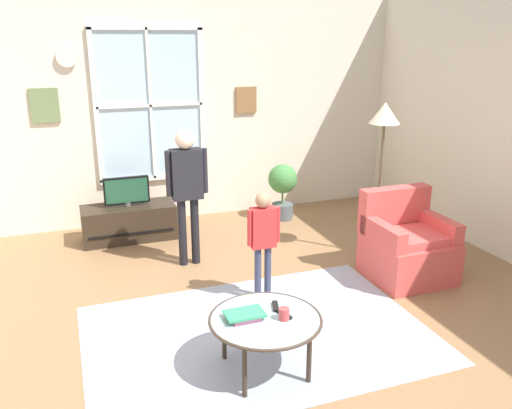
% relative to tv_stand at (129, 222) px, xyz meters
% --- Properties ---
extents(ground_plane, '(6.54, 6.96, 0.02)m').
position_rel_tv_stand_xyz_m(ground_plane, '(0.78, -2.59, -0.22)').
color(ground_plane, olive).
extents(back_wall, '(5.94, 0.17, 2.94)m').
position_rel_tv_stand_xyz_m(back_wall, '(0.77, 0.64, 1.26)').
color(back_wall, beige).
rests_on(back_wall, ground_plane).
extents(area_rug, '(2.76, 1.93, 0.01)m').
position_rel_tv_stand_xyz_m(area_rug, '(0.71, -2.55, -0.20)').
color(area_rug, '#999EAD').
rests_on(area_rug, ground_plane).
extents(tv_stand, '(1.08, 0.47, 0.42)m').
position_rel_tv_stand_xyz_m(tv_stand, '(0.00, 0.00, 0.00)').
color(tv_stand, '#2D2319').
rests_on(tv_stand, ground_plane).
extents(television, '(0.53, 0.08, 0.35)m').
position_rel_tv_stand_xyz_m(television, '(0.00, -0.00, 0.39)').
color(television, '#4C4C4C').
rests_on(television, tv_stand).
extents(armchair, '(0.76, 0.74, 0.87)m').
position_rel_tv_stand_xyz_m(armchair, '(2.49, -2.02, 0.12)').
color(armchair, '#D14C47').
rests_on(armchair, ground_plane).
extents(coffee_table, '(0.82, 0.82, 0.43)m').
position_rel_tv_stand_xyz_m(coffee_table, '(0.59, -3.02, 0.19)').
color(coffee_table, '#99B2B7').
rests_on(coffee_table, ground_plane).
extents(book_stack, '(0.28, 0.18, 0.05)m').
position_rel_tv_stand_xyz_m(book_stack, '(0.45, -2.97, 0.24)').
color(book_stack, '#7D475F').
rests_on(book_stack, coffee_table).
extents(cup, '(0.08, 0.08, 0.09)m').
position_rel_tv_stand_xyz_m(cup, '(0.71, -3.08, 0.26)').
color(cup, '#BF3F3F').
rests_on(cup, coffee_table).
extents(remote_near_books, '(0.08, 0.15, 0.02)m').
position_rel_tv_stand_xyz_m(remote_near_books, '(0.72, -2.90, 0.23)').
color(remote_near_books, black).
rests_on(remote_near_books, coffee_table).
extents(remote_near_cup, '(0.07, 0.15, 0.02)m').
position_rel_tv_stand_xyz_m(remote_near_cup, '(0.73, -3.04, 0.23)').
color(remote_near_cup, black).
rests_on(remote_near_cup, coffee_table).
extents(person_black_shirt, '(0.44, 0.20, 1.45)m').
position_rel_tv_stand_xyz_m(person_black_shirt, '(0.51, -0.97, 0.70)').
color(person_black_shirt, black).
rests_on(person_black_shirt, ground_plane).
extents(person_red_shirt, '(0.31, 0.14, 1.03)m').
position_rel_tv_stand_xyz_m(person_red_shirt, '(0.97, -1.98, 0.44)').
color(person_red_shirt, '#333851').
rests_on(person_red_shirt, ground_plane).
extents(potted_plant_by_window, '(0.38, 0.38, 0.74)m').
position_rel_tv_stand_xyz_m(potted_plant_by_window, '(2.01, 0.06, 0.24)').
color(potted_plant_by_window, '#4C565B').
rests_on(potted_plant_by_window, ground_plane).
extents(floor_lamp, '(0.32, 0.32, 1.69)m').
position_rel_tv_stand_xyz_m(floor_lamp, '(2.52, -1.42, 1.20)').
color(floor_lamp, black).
rests_on(floor_lamp, ground_plane).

